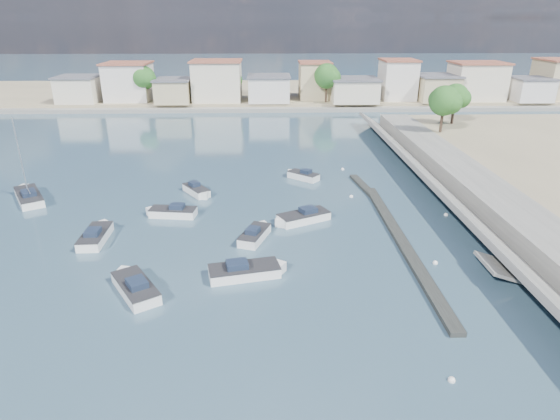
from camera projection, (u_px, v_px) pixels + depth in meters
name	position (u px, v px, depth m)	size (l,w,h in m)	color
ground	(298.00, 151.00, 67.87)	(400.00, 400.00, 0.00)	#2C4959
seawall_walkway	(517.00, 218.00, 43.04)	(5.00, 90.00, 1.80)	slate
breakwater	(392.00, 228.00, 42.73)	(2.00, 31.02, 0.35)	black
far_shore_land	(285.00, 93.00, 115.66)	(160.00, 40.00, 1.40)	gray
far_shore_quay	(289.00, 110.00, 96.37)	(160.00, 2.50, 0.80)	slate
far_town	(337.00, 83.00, 100.38)	(113.01, 12.80, 8.35)	beige
shore_trees	(332.00, 82.00, 91.69)	(74.56, 38.32, 7.92)	#38281E
motorboat_a	(134.00, 287.00, 32.97)	(4.37, 5.24, 1.48)	white
motorboat_b	(256.00, 235.00, 40.89)	(2.93, 4.57, 1.48)	white
motorboat_c	(171.00, 212.00, 45.53)	(5.02, 2.25, 1.48)	white
motorboat_d	(301.00, 218.00, 44.30)	(5.41, 4.03, 1.48)	white
motorboat_e	(96.00, 235.00, 40.73)	(2.04, 5.32, 1.48)	white
motorboat_f	(302.00, 176.00, 56.11)	(3.89, 3.61, 1.48)	white
motorboat_g	(197.00, 191.00, 51.14)	(3.46, 4.07, 1.48)	white
motorboat_h	(248.00, 271.00, 34.99)	(5.97, 3.15, 1.48)	white
sailboat	(29.00, 196.00, 49.67)	(5.23, 6.50, 9.00)	white
mooring_buoys	(402.00, 238.00, 41.06)	(8.85, 37.92, 0.41)	white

